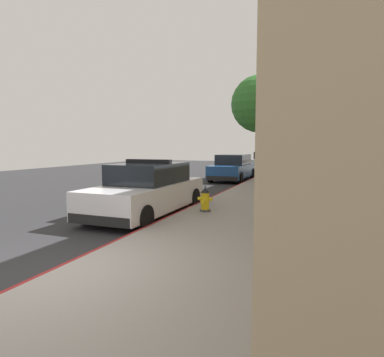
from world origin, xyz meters
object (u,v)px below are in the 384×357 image
parked_car_silver_ahead (233,168)px  street_tree (260,104)px  police_cruiser (148,190)px  parked_car_dark_far (265,161)px  fire_hydrant (205,200)px

parked_car_silver_ahead → street_tree: (2.28, -4.08, 3.24)m
police_cruiser → parked_car_dark_far: size_ratio=1.00×
parked_car_silver_ahead → police_cruiser: bearing=-89.1°
police_cruiser → street_tree: (2.11, 6.83, 3.24)m
police_cruiser → parked_car_dark_far: bearing=89.6°
fire_hydrant → parked_car_silver_ahead: bearing=100.2°
parked_car_dark_far → fire_hydrant: 20.63m
parked_car_dark_far → fire_hydrant: size_ratio=6.37×
parked_car_silver_ahead → parked_car_dark_far: bearing=88.1°
parked_car_silver_ahead → street_tree: 5.69m
fire_hydrant → street_tree: 7.40m
parked_car_silver_ahead → fire_hydrant: parked_car_silver_ahead is taller
parked_car_silver_ahead → fire_hydrant: bearing=-79.8°
fire_hydrant → street_tree: size_ratio=0.15×
police_cruiser → fire_hydrant: size_ratio=6.37×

